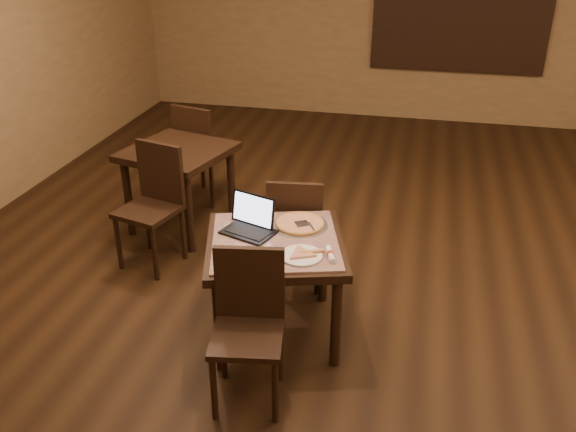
% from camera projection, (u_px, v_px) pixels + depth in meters
% --- Properties ---
extents(ground, '(10.00, 10.00, 0.00)m').
position_uv_depth(ground, '(383.00, 315.00, 4.63)').
color(ground, black).
rests_on(ground, ground).
extents(wall_back, '(8.00, 0.02, 3.00)m').
position_uv_depth(wall_back, '(423.00, 12.00, 8.31)').
color(wall_back, olive).
rests_on(wall_back, ground).
extents(mural, '(2.34, 0.05, 1.64)m').
position_uv_depth(mural, '(461.00, 10.00, 8.15)').
color(mural, '#234E80').
rests_on(mural, wall_back).
extents(tiled_table, '(1.14, 1.14, 0.76)m').
position_uv_depth(tiled_table, '(275.00, 253.00, 4.16)').
color(tiled_table, black).
rests_on(tiled_table, ground).
extents(chair_main_near, '(0.49, 0.49, 0.98)m').
position_uv_depth(chair_main_near, '(248.00, 318.00, 3.67)').
color(chair_main_near, black).
rests_on(chair_main_near, ground).
extents(chair_main_far, '(0.46, 0.46, 0.96)m').
position_uv_depth(chair_main_far, '(296.00, 227.00, 4.74)').
color(chair_main_far, black).
rests_on(chair_main_far, ground).
extents(laptop, '(0.41, 0.37, 0.24)m').
position_uv_depth(laptop, '(251.00, 222.00, 4.21)').
color(laptop, black).
rests_on(laptop, tiled_table).
extents(plate, '(0.27, 0.27, 0.01)m').
position_uv_depth(plate, '(301.00, 256.00, 3.90)').
color(plate, white).
rests_on(plate, tiled_table).
extents(pizza_slice, '(0.27, 0.27, 0.02)m').
position_uv_depth(pizza_slice, '(302.00, 254.00, 3.90)').
color(pizza_slice, '#CEBE89').
rests_on(pizza_slice, plate).
extents(pizza_pan, '(0.40, 0.40, 0.01)m').
position_uv_depth(pizza_pan, '(300.00, 225.00, 4.29)').
color(pizza_pan, silver).
rests_on(pizza_pan, tiled_table).
extents(pizza_whole, '(0.35, 0.35, 0.02)m').
position_uv_depth(pizza_whole, '(300.00, 223.00, 4.29)').
color(pizza_whole, '#CEBE89').
rests_on(pizza_whole, pizza_pan).
extents(spatula, '(0.19, 0.24, 0.01)m').
position_uv_depth(spatula, '(302.00, 224.00, 4.26)').
color(spatula, silver).
rests_on(spatula, pizza_whole).
extents(napkin_roll, '(0.09, 0.18, 0.04)m').
position_uv_depth(napkin_roll, '(330.00, 254.00, 3.90)').
color(napkin_roll, white).
rests_on(napkin_roll, tiled_table).
extents(other_table_b, '(1.05, 1.05, 0.81)m').
position_uv_depth(other_table_b, '(178.00, 162.00, 5.61)').
color(other_table_b, black).
rests_on(other_table_b, ground).
extents(other_table_b_chair_near, '(0.55, 0.55, 1.04)m').
position_uv_depth(other_table_b_chair_near, '(154.00, 198.00, 5.12)').
color(other_table_b_chair_near, black).
rests_on(other_table_b_chair_near, ground).
extents(other_table_b_chair_far, '(0.55, 0.55, 1.04)m').
position_uv_depth(other_table_b_chair_far, '(200.00, 148.00, 6.19)').
color(other_table_b_chair_far, black).
rests_on(other_table_b_chair_far, ground).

